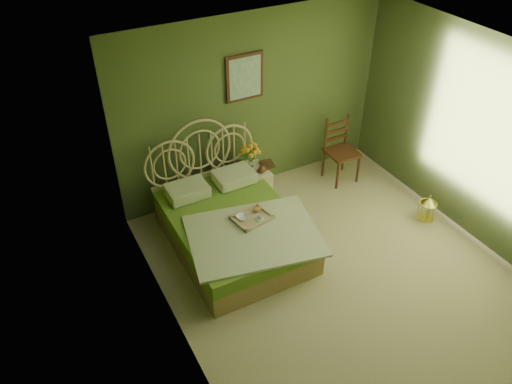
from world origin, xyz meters
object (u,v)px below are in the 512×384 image
nightstand (251,180)px  birdcage (427,208)px  bed (232,226)px  chair (339,146)px

nightstand → birdcage: nightstand is taller
bed → birdcage: 2.72m
nightstand → chair: (1.45, -0.10, 0.21)m
bed → nightstand: bed is taller
bed → birdcage: bearing=-17.4°
bed → nightstand: size_ratio=2.34×
chair → birdcage: bearing=-70.6°
bed → chair: size_ratio=2.21×
chair → bed: bearing=-162.8°
chair → birdcage: size_ratio=2.81×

